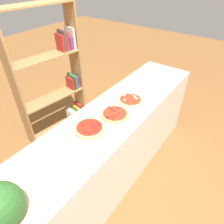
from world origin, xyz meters
TOP-DOWN VIEW (x-y plane):
  - ground_plane at (0.00, 0.00)m, footprint 12.00×12.00m
  - counter at (0.00, 0.00)m, footprint 2.57×0.58m
  - parchment_paper at (0.00, 0.00)m, footprint 2.36×0.35m
  - pizza_pepperoni_0 at (-0.28, 0.03)m, footprint 0.26×0.26m
  - pizza_pepperoni_1 at (-0.00, -0.03)m, footprint 0.26×0.26m
  - pizza_mushroom_2 at (0.28, -0.02)m, footprint 0.25×0.25m
  - bookshelf at (0.27, 1.09)m, footprint 0.90×0.35m

SIDE VIEW (x-z plane):
  - ground_plane at x=0.00m, z-range 0.00..0.00m
  - counter at x=0.00m, z-range 0.00..0.89m
  - bookshelf at x=0.27m, z-range -0.06..1.63m
  - parchment_paper at x=0.00m, z-range 0.89..0.90m
  - pizza_mushroom_2 at x=0.28m, z-range 0.89..0.92m
  - pizza_pepperoni_1 at x=0.00m, z-range 0.89..0.92m
  - pizza_pepperoni_0 at x=-0.28m, z-range 0.89..0.92m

